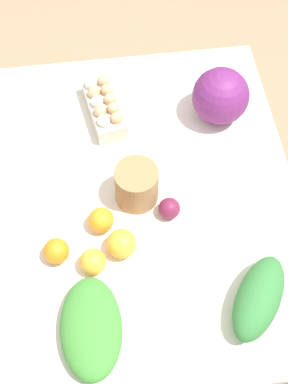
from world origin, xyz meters
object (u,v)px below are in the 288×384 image
object	(u,v)px
greens_bunch_scallion	(259,298)
greens_bunch_chard	(91,328)
orange_0	(101,220)
cabbage_purple	(221,96)
orange_1	(93,262)
orange_3	(122,244)
egg_carton	(104,106)
paper_bag	(137,186)
beet_root	(169,208)
orange_2	(56,251)

from	to	relation	value
greens_bunch_scallion	greens_bunch_chard	world-z (taller)	greens_bunch_scallion
greens_bunch_chard	orange_0	bearing A→B (deg)	-9.67
cabbage_purple	greens_bunch_scallion	size ratio (longest dim) A/B	0.72
orange_1	orange_3	xyz separation A→B (m)	(0.04, -0.08, 0.00)
egg_carton	orange_0	distance (m)	0.41
egg_carton	greens_bunch_chard	xyz separation A→B (m)	(-0.71, 0.10, -0.01)
orange_3	cabbage_purple	bearing A→B (deg)	-39.12
egg_carton	orange_0	size ratio (longest dim) A/B	3.36
orange_3	paper_bag	bearing A→B (deg)	-20.62
greens_bunch_chard	orange_1	bearing A→B (deg)	-6.04
paper_bag	orange_1	bearing A→B (deg)	145.03
cabbage_purple	orange_3	world-z (taller)	cabbage_purple
paper_bag	beet_root	world-z (taller)	paper_bag
beet_root	orange_2	distance (m)	0.34
orange_2	orange_3	bearing A→B (deg)	-91.09
greens_bunch_chard	orange_3	world-z (taller)	orange_3
greens_bunch_chard	paper_bag	bearing A→B (deg)	-22.95
orange_1	orange_2	size ratio (longest dim) A/B	1.01
paper_bag	orange_3	xyz separation A→B (m)	(-0.17, 0.06, -0.02)
orange_3	orange_1	bearing A→B (deg)	116.52
cabbage_purple	orange_1	distance (m)	0.66
orange_3	orange_2	bearing A→B (deg)	88.91
egg_carton	orange_3	distance (m)	0.49
paper_bag	greens_bunch_scallion	world-z (taller)	paper_bag
greens_bunch_chard	beet_root	xyz separation A→B (m)	(0.32, -0.25, -0.01)
egg_carton	orange_1	world-z (taller)	egg_carton
greens_bunch_scallion	orange_1	distance (m)	0.44
orange_1	orange_2	world-z (taller)	same
greens_bunch_scallion	orange_0	bearing A→B (deg)	53.34
orange_1	greens_bunch_scallion	bearing A→B (deg)	-111.20
orange_1	orange_2	bearing A→B (deg)	65.35
egg_carton	beet_root	bearing A→B (deg)	11.50
egg_carton	beet_root	distance (m)	0.42
greens_bunch_chard	beet_root	bearing A→B (deg)	-37.98
orange_1	greens_bunch_chard	bearing A→B (deg)	173.96
paper_bag	greens_bunch_scallion	distance (m)	0.46
cabbage_purple	orange_1	xyz separation A→B (m)	(-0.48, 0.44, -0.05)
cabbage_purple	greens_bunch_scallion	xyz separation A→B (m)	(-0.65, 0.03, -0.04)
paper_bag	orange_2	xyz separation A→B (m)	(-0.16, 0.24, -0.03)
greens_bunch_scallion	orange_1	bearing A→B (deg)	68.80
orange_2	egg_carton	bearing A→B (deg)	-19.76
egg_carton	orange_3	world-z (taller)	egg_carton
orange_2	beet_root	bearing A→B (deg)	-73.78
cabbage_purple	orange_3	size ratio (longest dim) A/B	2.18
paper_bag	greens_bunch_chard	world-z (taller)	paper_bag
greens_bunch_chard	orange_1	distance (m)	0.18
greens_bunch_chard	orange_3	size ratio (longest dim) A/B	3.27
orange_0	orange_1	xyz separation A→B (m)	(-0.12, 0.03, -0.00)
orange_0	orange_3	distance (m)	0.10
orange_0	beet_root	bearing A→B (deg)	-85.41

